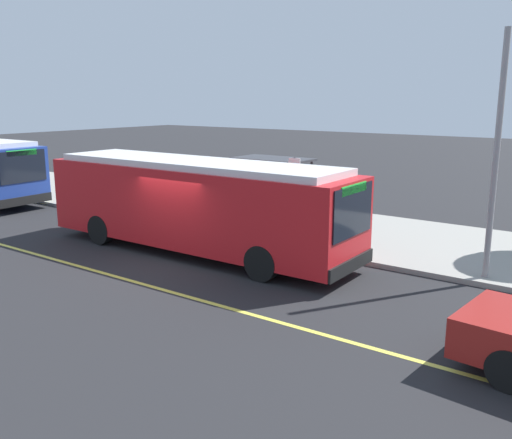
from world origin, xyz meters
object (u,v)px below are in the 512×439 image
(waiting_bench, at_px, (278,209))
(pedestrian_commuter, at_px, (236,202))
(transit_bus_main, at_px, (196,202))
(route_sign_post, at_px, (294,188))

(waiting_bench, relative_size, pedestrian_commuter, 0.95)
(pedestrian_commuter, bearing_deg, transit_bus_main, -77.85)
(route_sign_post, distance_m, pedestrian_commuter, 2.85)
(waiting_bench, relative_size, route_sign_post, 0.57)
(transit_bus_main, xyz_separation_m, route_sign_post, (2.09, 2.50, 0.34))
(pedestrian_commuter, bearing_deg, route_sign_post, -7.25)
(route_sign_post, bearing_deg, waiting_bench, 133.21)
(waiting_bench, distance_m, route_sign_post, 3.34)
(transit_bus_main, xyz_separation_m, waiting_bench, (-0.02, 4.73, -0.98))
(pedestrian_commuter, bearing_deg, waiting_bench, 72.55)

